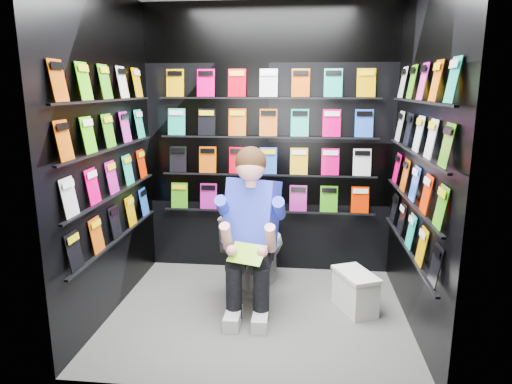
# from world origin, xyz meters

# --- Properties ---
(floor) EXTENTS (2.40, 2.40, 0.00)m
(floor) POSITION_xyz_m (0.00, 0.00, 0.00)
(floor) COLOR #5C5C59
(floor) RESTS_ON ground
(wall_back) EXTENTS (2.40, 0.04, 2.60)m
(wall_back) POSITION_xyz_m (0.00, 1.00, 1.30)
(wall_back) COLOR black
(wall_back) RESTS_ON floor
(wall_front) EXTENTS (2.40, 0.04, 2.60)m
(wall_front) POSITION_xyz_m (0.00, -1.00, 1.30)
(wall_front) COLOR black
(wall_front) RESTS_ON floor
(wall_left) EXTENTS (0.04, 2.00, 2.60)m
(wall_left) POSITION_xyz_m (-1.20, 0.00, 1.30)
(wall_left) COLOR black
(wall_left) RESTS_ON floor
(wall_right) EXTENTS (0.04, 2.00, 2.60)m
(wall_right) POSITION_xyz_m (1.20, 0.00, 1.30)
(wall_right) COLOR black
(wall_right) RESTS_ON floor
(comics_back) EXTENTS (2.10, 0.06, 1.37)m
(comics_back) POSITION_xyz_m (0.00, 0.97, 1.31)
(comics_back) COLOR #C54E0B
(comics_back) RESTS_ON wall_back
(comics_left) EXTENTS (0.06, 1.70, 1.37)m
(comics_left) POSITION_xyz_m (-1.17, 0.00, 1.31)
(comics_left) COLOR #C54E0B
(comics_left) RESTS_ON wall_left
(comics_right) EXTENTS (0.06, 1.70, 1.37)m
(comics_right) POSITION_xyz_m (1.17, 0.00, 1.31)
(comics_right) COLOR #C54E0B
(comics_right) RESTS_ON wall_right
(toilet) EXTENTS (0.63, 0.84, 0.73)m
(toilet) POSITION_xyz_m (-0.07, 0.57, 0.37)
(toilet) COLOR white
(toilet) RESTS_ON floor
(longbox) EXTENTS (0.37, 0.46, 0.30)m
(longbox) POSITION_xyz_m (0.80, 0.15, 0.15)
(longbox) COLOR silver
(longbox) RESTS_ON floor
(longbox_lid) EXTENTS (0.39, 0.49, 0.03)m
(longbox_lid) POSITION_xyz_m (0.80, 0.15, 0.32)
(longbox_lid) COLOR silver
(longbox_lid) RESTS_ON longbox
(reader) EXTENTS (0.79, 0.95, 1.51)m
(reader) POSITION_xyz_m (-0.07, 0.19, 0.80)
(reader) COLOR #2634D6
(reader) RESTS_ON toilet
(held_comic) EXTENTS (0.31, 0.24, 0.12)m
(held_comic) POSITION_xyz_m (-0.07, -0.16, 0.58)
(held_comic) COLOR green
(held_comic) RESTS_ON reader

